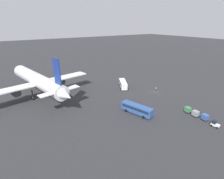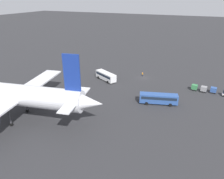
{
  "view_description": "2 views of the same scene",
  "coord_description": "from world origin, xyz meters",
  "px_view_note": "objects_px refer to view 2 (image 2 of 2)",
  "views": [
    {
      "loc": [
        -51.0,
        57.87,
        30.15
      ],
      "look_at": [
        4.58,
        20.95,
        4.22
      ],
      "focal_mm": 28.0,
      "sensor_mm": 36.0,
      "label": 1
    },
    {
      "loc": [
        -22.04,
        82.28,
        31.57
      ],
      "look_at": [
        4.99,
        20.99,
        2.2
      ],
      "focal_mm": 35.0,
      "sensor_mm": 36.0,
      "label": 2
    }
  ],
  "objects_px": {
    "cargo_cart_blue": "(213,90)",
    "shuttle_bus_near": "(106,76)",
    "worker_person": "(142,74)",
    "shuttle_bus_far": "(159,98)",
    "cargo_cart_green": "(194,87)",
    "airplane": "(10,94)",
    "cargo_cart_grey": "(204,89)"
  },
  "relations": [
    {
      "from": "cargo_cart_blue",
      "to": "cargo_cart_green",
      "type": "bearing_deg",
      "value": 0.66
    },
    {
      "from": "airplane",
      "to": "cargo_cart_green",
      "type": "height_order",
      "value": "airplane"
    },
    {
      "from": "worker_person",
      "to": "cargo_cart_blue",
      "type": "xyz_separation_m",
      "value": [
        -27.3,
        6.45,
        0.32
      ]
    },
    {
      "from": "cargo_cart_blue",
      "to": "shuttle_bus_near",
      "type": "bearing_deg",
      "value": 5.59
    },
    {
      "from": "worker_person",
      "to": "cargo_cart_blue",
      "type": "relative_size",
      "value": 0.79
    },
    {
      "from": "shuttle_bus_far",
      "to": "cargo_cart_grey",
      "type": "xyz_separation_m",
      "value": [
        -12.53,
        -15.31,
        -0.77
      ]
    },
    {
      "from": "shuttle_bus_near",
      "to": "cargo_cart_green",
      "type": "bearing_deg",
      "value": -144.54
    },
    {
      "from": "airplane",
      "to": "cargo_cart_grey",
      "type": "bearing_deg",
      "value": -150.18
    },
    {
      "from": "airplane",
      "to": "cargo_cart_green",
      "type": "relative_size",
      "value": 23.31
    },
    {
      "from": "worker_person",
      "to": "cargo_cart_blue",
      "type": "bearing_deg",
      "value": 166.72
    },
    {
      "from": "worker_person",
      "to": "cargo_cart_green",
      "type": "bearing_deg",
      "value": 162.8
    },
    {
      "from": "shuttle_bus_near",
      "to": "airplane",
      "type": "bearing_deg",
      "value": 102.75
    },
    {
      "from": "shuttle_bus_near",
      "to": "cargo_cart_blue",
      "type": "relative_size",
      "value": 4.7
    },
    {
      "from": "airplane",
      "to": "worker_person",
      "type": "height_order",
      "value": "airplane"
    },
    {
      "from": "shuttle_bus_far",
      "to": "cargo_cart_green",
      "type": "height_order",
      "value": "shuttle_bus_far"
    },
    {
      "from": "shuttle_bus_far",
      "to": "cargo_cart_grey",
      "type": "distance_m",
      "value": 19.79
    },
    {
      "from": "shuttle_bus_far",
      "to": "worker_person",
      "type": "bearing_deg",
      "value": -77.87
    },
    {
      "from": "cargo_cart_blue",
      "to": "cargo_cart_green",
      "type": "relative_size",
      "value": 1.0
    },
    {
      "from": "worker_person",
      "to": "shuttle_bus_near",
      "type": "bearing_deg",
      "value": 40.45
    },
    {
      "from": "cargo_cart_blue",
      "to": "worker_person",
      "type": "bearing_deg",
      "value": -13.28
    },
    {
      "from": "airplane",
      "to": "shuttle_bus_near",
      "type": "bearing_deg",
      "value": -116.84
    },
    {
      "from": "cargo_cart_grey",
      "to": "shuttle_bus_near",
      "type": "bearing_deg",
      "value": 5.46
    },
    {
      "from": "worker_person",
      "to": "cargo_cart_blue",
      "type": "distance_m",
      "value": 28.05
    },
    {
      "from": "shuttle_bus_far",
      "to": "worker_person",
      "type": "height_order",
      "value": "shuttle_bus_far"
    },
    {
      "from": "worker_person",
      "to": "cargo_cart_blue",
      "type": "height_order",
      "value": "cargo_cart_blue"
    },
    {
      "from": "shuttle_bus_far",
      "to": "cargo_cart_grey",
      "type": "relative_size",
      "value": 5.46
    },
    {
      "from": "shuttle_bus_near",
      "to": "worker_person",
      "type": "xyz_separation_m",
      "value": [
        -12.08,
        -10.3,
        -1.07
      ]
    },
    {
      "from": "shuttle_bus_near",
      "to": "worker_person",
      "type": "distance_m",
      "value": 15.91
    },
    {
      "from": "cargo_cart_green",
      "to": "cargo_cart_blue",
      "type": "bearing_deg",
      "value": -179.34
    },
    {
      "from": "shuttle_bus_near",
      "to": "cargo_cart_green",
      "type": "relative_size",
      "value": 4.7
    },
    {
      "from": "airplane",
      "to": "shuttle_bus_far",
      "type": "height_order",
      "value": "airplane"
    },
    {
      "from": "shuttle_bus_near",
      "to": "cargo_cart_blue",
      "type": "xyz_separation_m",
      "value": [
        -39.38,
        -3.85,
        -0.74
      ]
    }
  ]
}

